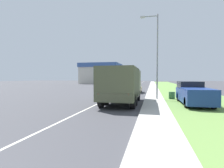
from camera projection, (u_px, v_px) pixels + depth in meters
ground_plane at (133, 87)px, 40.69m from camera, size 180.00×180.00×0.00m
lane_centre_stripe at (133, 87)px, 40.69m from camera, size 0.12×120.00×0.00m
sidewalk_right at (153, 87)px, 39.67m from camera, size 1.80×120.00×0.12m
grass_strip_right at (173, 87)px, 38.69m from camera, size 7.00×120.00×0.02m
military_truck at (122, 84)px, 14.08m from camera, size 2.55×6.73×2.88m
car_nearest_ahead at (134, 88)px, 24.94m from camera, size 1.90×4.28×1.38m
car_second_ahead at (125, 84)px, 39.65m from camera, size 1.74×4.76×1.51m
car_third_ahead at (130, 83)px, 50.47m from camera, size 1.83×3.94×1.73m
pickup_truck at (193, 93)px, 13.90m from camera, size 1.96×5.58×1.78m
lamp_post at (155, 49)px, 16.58m from camera, size 1.69×0.24×7.99m
utility_box at (172, 95)px, 17.35m from camera, size 0.55×0.45×0.70m
building_distant at (101, 74)px, 64.87m from camera, size 13.84×12.52×7.36m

